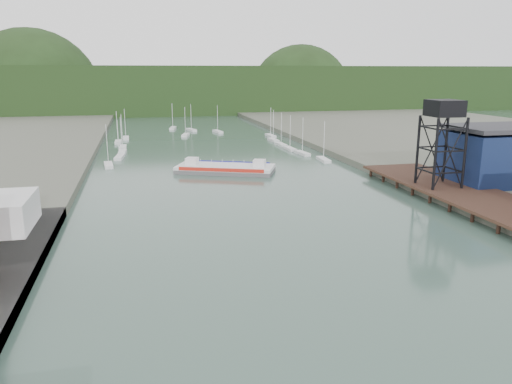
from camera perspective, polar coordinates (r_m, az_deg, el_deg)
name	(u,v)px	position (r m, az deg, el deg)	size (l,w,h in m)	color
east_pier	(493,203)	(91.58, 25.48, -1.18)	(14.00, 70.00, 2.45)	black
lift_tower	(444,114)	(98.61, 20.70, 8.37)	(6.50, 6.50, 16.00)	black
blue_shed	(502,155)	(110.10, 26.28, 3.79)	(20.50, 14.50, 11.30)	#0B1734
marina_sailboats	(202,143)	(165.05, -6.23, 5.61)	(57.71, 92.65, 0.90)	silver
distant_hills	(163,92)	(325.78, -10.62, 11.17)	(500.00, 120.00, 80.00)	black
chain_ferry	(225,168)	(117.76, -3.52, 2.71)	(24.33, 17.16, 3.25)	#555558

